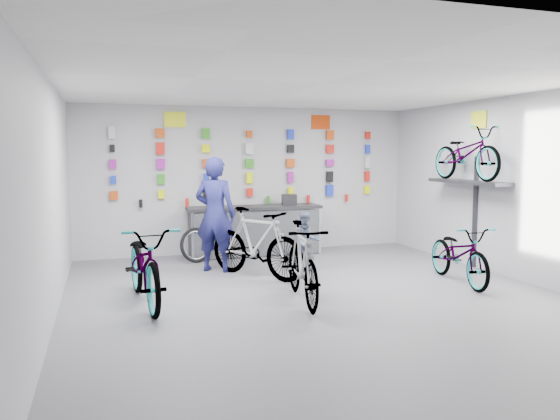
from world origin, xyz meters
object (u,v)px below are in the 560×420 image
object	(u,v)px
counter	(255,231)
bike_right	(459,254)
clerk	(215,214)
bike_service	(256,243)
bike_left	(145,264)
customer	(306,242)
bike_center	(302,263)

from	to	relation	value
counter	bike_right	xyz separation A→B (m)	(2.47, -3.30, -0.02)
clerk	bike_service	bearing A→B (deg)	159.75
bike_left	customer	size ratio (longest dim) A/B	2.01
bike_left	customer	world-z (taller)	bike_left
customer	bike_left	bearing A→B (deg)	-149.46
bike_right	customer	bearing A→B (deg)	150.43
bike_center	clerk	distance (m)	2.52
bike_right	bike_service	distance (m)	3.27
bike_right	bike_center	bearing A→B (deg)	-165.96
bike_center	bike_service	xyz separation A→B (m)	(-0.20, 1.67, 0.03)
counter	clerk	xyz separation A→B (m)	(-1.05, -1.24, 0.52)
counter	bike_left	xyz separation A→B (m)	(-2.37, -3.03, 0.07)
customer	bike_right	bearing A→B (deg)	-30.92
counter	bike_right	world-z (taller)	counter
bike_center	bike_service	world-z (taller)	bike_service
counter	bike_service	xyz separation A→B (m)	(-0.51, -1.94, 0.10)
bike_service	customer	size ratio (longest dim) A/B	1.85
counter	customer	world-z (taller)	customer
bike_service	customer	xyz separation A→B (m)	(0.96, 0.18, -0.06)
counter	bike_left	distance (m)	3.85
counter	bike_left	size ratio (longest dim) A/B	1.28
counter	bike_center	distance (m)	3.62
customer	bike_service	bearing A→B (deg)	-163.21
bike_center	bike_right	bearing A→B (deg)	14.58
counter	bike_left	world-z (taller)	bike_left
counter	clerk	bearing A→B (deg)	-130.14
bike_left	bike_center	distance (m)	2.15
clerk	customer	size ratio (longest dim) A/B	1.91
bike_right	customer	size ratio (longest dim) A/B	1.71
bike_center	counter	bearing A→B (deg)	93.41
clerk	counter	bearing A→B (deg)	-98.09
bike_center	customer	size ratio (longest dim) A/B	1.77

